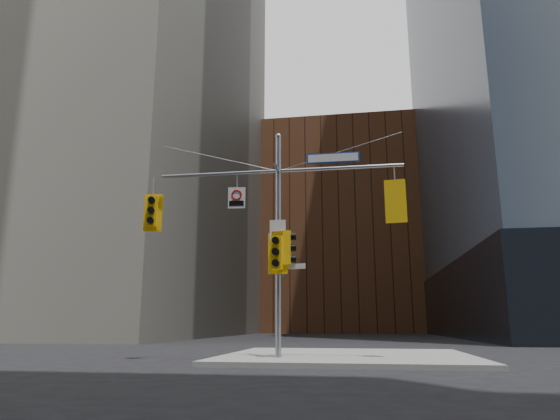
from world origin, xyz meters
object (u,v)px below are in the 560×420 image
(traffic_light_west_arm, at_px, (152,212))
(regulatory_sign_arm, at_px, (237,197))
(signal_assembly, at_px, (278,218))
(street_sign_blade, at_px, (333,158))
(traffic_light_pole_front, at_px, (277,253))
(traffic_light_east_arm, at_px, (396,202))
(traffic_light_pole_side, at_px, (288,248))

(traffic_light_west_arm, distance_m, regulatory_sign_arm, 2.93)
(signal_assembly, distance_m, street_sign_blade, 2.63)
(signal_assembly, height_order, traffic_light_pole_front, signal_assembly)
(traffic_light_pole_front, bearing_deg, traffic_light_east_arm, 5.01)
(signal_assembly, relative_size, traffic_light_east_arm, 5.91)
(traffic_light_west_arm, bearing_deg, traffic_light_east_arm, -12.64)
(regulatory_sign_arm, bearing_deg, traffic_light_pole_front, -17.51)
(street_sign_blade, bearing_deg, traffic_light_pole_front, -171.52)
(traffic_light_east_arm, xyz_separation_m, regulatory_sign_arm, (-5.07, -0.02, 0.37))
(traffic_light_pole_side, relative_size, street_sign_blade, 0.62)
(regulatory_sign_arm, bearing_deg, street_sign_blade, -6.92)
(traffic_light_west_arm, height_order, traffic_light_pole_front, traffic_light_west_arm)
(regulatory_sign_arm, bearing_deg, traffic_light_pole_side, -6.32)
(regulatory_sign_arm, bearing_deg, traffic_light_west_arm, 172.00)
(traffic_light_pole_side, xyz_separation_m, regulatory_sign_arm, (-1.70, -0.03, 1.71))
(traffic_light_pole_front, xyz_separation_m, regulatory_sign_arm, (-1.38, 0.25, 1.89))
(traffic_light_pole_front, bearing_deg, regulatory_sign_arm, 170.71)
(signal_assembly, xyz_separation_m, traffic_light_pole_front, (0.00, -0.27, -1.14))
(traffic_light_west_arm, bearing_deg, regulatory_sign_arm, -13.21)
(signal_assembly, relative_size, regulatory_sign_arm, 11.37)
(street_sign_blade, bearing_deg, regulatory_sign_arm, -179.69)
(street_sign_blade, xyz_separation_m, regulatory_sign_arm, (-3.16, -0.02, -1.18))
(signal_assembly, xyz_separation_m, regulatory_sign_arm, (-1.38, -0.02, 0.76))
(signal_assembly, xyz_separation_m, street_sign_blade, (1.79, 0.00, 1.93))
(signal_assembly, height_order, traffic_light_pole_side, signal_assembly)
(traffic_light_west_arm, xyz_separation_m, street_sign_blade, (6.07, -0.01, 1.55))
(traffic_light_pole_front, relative_size, regulatory_sign_arm, 1.83)
(traffic_light_west_arm, bearing_deg, traffic_light_pole_front, -16.29)
(signal_assembly, distance_m, regulatory_sign_arm, 1.57)
(traffic_light_west_arm, relative_size, traffic_light_pole_side, 1.20)
(signal_assembly, xyz_separation_m, traffic_light_pole_side, (0.32, 0.01, -0.96))
(traffic_light_pole_front, bearing_deg, traffic_light_pole_side, 41.32)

